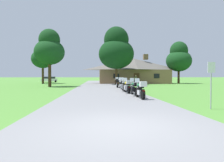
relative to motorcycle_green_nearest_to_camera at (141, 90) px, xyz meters
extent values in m
plane|color=#4C8433|center=(-2.18, 13.12, -0.62)|extent=(500.00, 500.00, 0.00)
cube|color=slate|center=(-2.18, 11.12, -0.59)|extent=(6.40, 80.00, 0.06)
cylinder|color=black|center=(-0.02, 0.87, -0.24)|extent=(0.13, 0.64, 0.64)
cylinder|color=black|center=(0.01, -0.57, -0.24)|extent=(0.17, 0.64, 0.64)
cube|color=silver|center=(0.00, 0.13, -0.18)|extent=(0.27, 0.57, 0.30)
ellipsoid|color=#195B33|center=(-0.01, 0.39, 0.27)|extent=(0.31, 0.53, 0.26)
cube|color=black|center=(0.00, -0.07, 0.18)|extent=(0.29, 0.53, 0.10)
cylinder|color=silver|center=(-0.02, 0.83, 0.46)|extent=(0.66, 0.05, 0.03)
cylinder|color=silver|center=(-0.02, 0.87, 0.12)|extent=(0.07, 0.24, 0.73)
cube|color=#B2BCC6|center=(-0.02, 0.93, 0.60)|extent=(0.32, 0.12, 0.27)
sphere|color=silver|center=(-0.02, 0.83, 0.32)|extent=(0.11, 0.11, 0.11)
cube|color=silver|center=(0.01, -0.62, 0.40)|extent=(0.41, 0.37, 0.32)
cube|color=red|center=(0.02, -0.79, -0.01)|extent=(0.14, 0.03, 0.06)
cylinder|color=silver|center=(0.14, -0.25, -0.34)|extent=(0.08, 0.55, 0.07)
cylinder|color=black|center=(0.00, 2.99, -0.24)|extent=(0.14, 0.64, 0.64)
cylinder|color=black|center=(0.07, 1.55, -0.24)|extent=(0.18, 0.65, 0.64)
cube|color=silver|center=(0.04, 2.25, -0.18)|extent=(0.29, 0.57, 0.30)
ellipsoid|color=#195B33|center=(0.03, 2.51, 0.27)|extent=(0.32, 0.53, 0.26)
cube|color=black|center=(0.05, 2.05, 0.18)|extent=(0.30, 0.53, 0.10)
cylinder|color=silver|center=(0.01, 2.95, 0.46)|extent=(0.66, 0.06, 0.03)
cylinder|color=silver|center=(0.00, 2.99, 0.12)|extent=(0.07, 0.24, 0.73)
cube|color=#B2BCC6|center=(0.00, 3.05, 0.60)|extent=(0.32, 0.12, 0.27)
sphere|color=silver|center=(0.01, 2.95, 0.32)|extent=(0.11, 0.11, 0.11)
cube|color=black|center=(0.07, 1.50, 0.40)|extent=(0.42, 0.38, 0.32)
cube|color=red|center=(0.08, 1.33, -0.01)|extent=(0.14, 0.04, 0.06)
cylinder|color=silver|center=(0.20, 1.88, -0.34)|extent=(0.09, 0.55, 0.07)
cube|color=black|center=(-0.19, 1.59, -0.06)|extent=(0.22, 0.41, 0.36)
cube|color=black|center=(0.33, 1.61, -0.06)|extent=(0.22, 0.41, 0.36)
cylinder|color=black|center=(-0.22, 5.06, -0.24)|extent=(0.14, 0.64, 0.64)
cylinder|color=black|center=(-0.16, 3.62, -0.24)|extent=(0.18, 0.65, 0.64)
cube|color=silver|center=(-0.19, 4.32, -0.18)|extent=(0.28, 0.57, 0.30)
ellipsoid|color=gold|center=(-0.20, 4.58, 0.27)|extent=(0.32, 0.53, 0.26)
cube|color=black|center=(-0.18, 4.12, 0.18)|extent=(0.30, 0.53, 0.10)
cylinder|color=silver|center=(-0.22, 5.02, 0.46)|extent=(0.66, 0.06, 0.03)
cylinder|color=silver|center=(-0.22, 5.06, 0.12)|extent=(0.07, 0.24, 0.73)
cube|color=#B2BCC6|center=(-0.23, 5.12, 0.60)|extent=(0.32, 0.12, 0.27)
sphere|color=silver|center=(-0.22, 5.02, 0.32)|extent=(0.11, 0.11, 0.11)
cube|color=#B7B7BC|center=(-0.16, 3.57, 0.40)|extent=(0.42, 0.38, 0.32)
cube|color=red|center=(-0.15, 3.40, -0.01)|extent=(0.14, 0.04, 0.06)
cylinder|color=silver|center=(-0.04, 3.95, -0.34)|extent=(0.09, 0.55, 0.07)
cube|color=#B7B7BC|center=(-0.42, 3.66, -0.06)|extent=(0.22, 0.41, 0.36)
cube|color=#B7B7BC|center=(0.10, 3.68, -0.06)|extent=(0.22, 0.41, 0.36)
cylinder|color=black|center=(-0.17, 6.99, -0.24)|extent=(0.14, 0.64, 0.64)
cylinder|color=black|center=(-0.24, 5.55, -0.24)|extent=(0.18, 0.65, 0.64)
cube|color=silver|center=(-0.21, 6.25, -0.18)|extent=(0.29, 0.57, 0.30)
ellipsoid|color=#B2B5BC|center=(-0.19, 6.51, 0.27)|extent=(0.32, 0.53, 0.26)
cube|color=black|center=(-0.21, 6.05, 0.18)|extent=(0.30, 0.53, 0.10)
cylinder|color=silver|center=(-0.17, 6.95, 0.46)|extent=(0.66, 0.06, 0.03)
cylinder|color=silver|center=(-0.17, 6.99, 0.12)|extent=(0.07, 0.24, 0.73)
cube|color=#B2BCC6|center=(-0.17, 7.05, 0.60)|extent=(0.32, 0.12, 0.27)
sphere|color=silver|center=(-0.17, 6.95, 0.32)|extent=(0.11, 0.11, 0.11)
cube|color=#B7B7BC|center=(-0.24, 5.51, 0.40)|extent=(0.42, 0.38, 0.32)
cube|color=red|center=(-0.25, 5.34, -0.01)|extent=(0.14, 0.04, 0.06)
cylinder|color=silver|center=(-0.08, 5.87, -0.34)|extent=(0.10, 0.55, 0.07)
cube|color=#B7B7BC|center=(-0.50, 5.62, -0.06)|extent=(0.22, 0.41, 0.36)
cube|color=#B7B7BC|center=(0.02, 5.59, -0.06)|extent=(0.22, 0.41, 0.36)
cylinder|color=black|center=(-0.06, 9.01, -0.24)|extent=(0.13, 0.64, 0.64)
cylinder|color=black|center=(-0.09, 7.57, -0.24)|extent=(0.17, 0.64, 0.64)
cube|color=silver|center=(-0.08, 8.27, -0.18)|extent=(0.27, 0.57, 0.30)
ellipsoid|color=#B2B5BC|center=(-0.07, 8.53, 0.27)|extent=(0.31, 0.53, 0.26)
cube|color=black|center=(-0.08, 8.07, 0.18)|extent=(0.29, 0.53, 0.10)
cylinder|color=silver|center=(-0.06, 8.97, 0.46)|extent=(0.66, 0.05, 0.03)
cylinder|color=silver|center=(-0.06, 9.01, 0.12)|extent=(0.07, 0.24, 0.73)
cube|color=#B2BCC6|center=(-0.06, 9.07, 0.60)|extent=(0.32, 0.12, 0.27)
sphere|color=silver|center=(-0.06, 8.97, 0.32)|extent=(0.11, 0.11, 0.11)
cube|color=black|center=(-0.10, 7.52, 0.40)|extent=(0.41, 0.37, 0.32)
cube|color=red|center=(-0.10, 7.35, -0.01)|extent=(0.14, 0.03, 0.06)
cylinder|color=silver|center=(0.05, 7.89, -0.34)|extent=(0.08, 0.55, 0.07)
cylinder|color=black|center=(0.01, 10.99, -0.24)|extent=(0.12, 0.64, 0.64)
cylinder|color=black|center=(-0.01, 9.55, -0.24)|extent=(0.16, 0.64, 0.64)
cube|color=silver|center=(0.00, 10.25, -0.18)|extent=(0.27, 0.56, 0.30)
ellipsoid|color=#1E3899|center=(0.00, 10.51, 0.27)|extent=(0.31, 0.52, 0.26)
cube|color=black|center=(0.00, 10.05, 0.18)|extent=(0.29, 0.52, 0.10)
cylinder|color=silver|center=(0.01, 10.95, 0.46)|extent=(0.66, 0.04, 0.03)
cylinder|color=silver|center=(0.01, 10.99, 0.12)|extent=(0.06, 0.24, 0.73)
cube|color=#B2BCC6|center=(0.01, 11.05, 0.60)|extent=(0.32, 0.11, 0.27)
sphere|color=silver|center=(0.01, 10.95, 0.32)|extent=(0.11, 0.11, 0.11)
cube|color=silver|center=(-0.01, 9.50, 0.40)|extent=(0.40, 0.36, 0.32)
cube|color=red|center=(-0.01, 9.33, -0.01)|extent=(0.14, 0.03, 0.06)
cylinder|color=silver|center=(0.14, 9.87, -0.34)|extent=(0.08, 0.55, 0.07)
cylinder|color=black|center=(-0.14, 13.19, -0.24)|extent=(0.13, 0.64, 0.64)
cylinder|color=black|center=(-0.19, 11.75, -0.24)|extent=(0.18, 0.65, 0.64)
cube|color=silver|center=(-0.17, 12.45, -0.18)|extent=(0.28, 0.57, 0.30)
ellipsoid|color=gold|center=(-0.16, 12.71, 0.27)|extent=(0.32, 0.53, 0.26)
cube|color=black|center=(-0.17, 12.25, 0.18)|extent=(0.30, 0.53, 0.10)
cylinder|color=silver|center=(-0.14, 13.15, 0.46)|extent=(0.66, 0.06, 0.03)
cylinder|color=silver|center=(-0.14, 13.19, 0.12)|extent=(0.07, 0.24, 0.73)
cube|color=#B2BCC6|center=(-0.14, 13.25, 0.60)|extent=(0.32, 0.12, 0.27)
sphere|color=silver|center=(-0.14, 13.15, 0.32)|extent=(0.11, 0.11, 0.11)
cube|color=black|center=(-0.20, 11.70, 0.40)|extent=(0.41, 0.38, 0.32)
cube|color=red|center=(-0.20, 11.53, -0.01)|extent=(0.14, 0.04, 0.06)
cylinder|color=silver|center=(-0.04, 12.07, -0.34)|extent=(0.09, 0.55, 0.07)
cube|color=brown|center=(4.88, 27.69, 0.78)|extent=(14.03, 6.13, 2.80)
pyramid|color=#5B5651|center=(4.88, 27.69, 3.36)|extent=(14.87, 6.49, 2.36)
cube|color=brown|center=(7.40, 27.69, 4.89)|extent=(0.90, 0.90, 1.10)
cube|color=#472D19|center=(4.88, 24.60, 0.43)|extent=(1.10, 0.08, 2.10)
cube|color=black|center=(0.95, 24.60, 0.92)|extent=(1.10, 0.06, 0.90)
cube|color=black|center=(8.81, 24.60, 0.92)|extent=(1.10, 0.06, 0.90)
cylinder|color=black|center=(3.76, 20.43, -0.19)|extent=(0.14, 0.14, 0.86)
cylinder|color=black|center=(3.90, 20.31, -0.19)|extent=(0.14, 0.14, 0.86)
cube|color=#5B6638|center=(3.83, 20.37, 0.52)|extent=(0.42, 0.40, 0.56)
cylinder|color=#5B6638|center=(3.66, 20.52, 0.50)|extent=(0.09, 0.09, 0.58)
cylinder|color=#5B6638|center=(4.01, 20.22, 0.50)|extent=(0.09, 0.09, 0.58)
sphere|color=tan|center=(3.83, 20.37, 0.94)|extent=(0.21, 0.21, 0.21)
cylinder|color=#9EA0A5|center=(2.35, -3.91, 0.43)|extent=(0.06, 0.06, 2.10)
cube|color=silver|center=(2.35, -3.93, 1.28)|extent=(0.36, 0.02, 0.48)
cylinder|color=#422D19|center=(-13.63, 28.26, 1.28)|extent=(0.44, 0.44, 3.80)
ellipsoid|color=#143D19|center=(-13.63, 28.26, 4.41)|extent=(4.46, 4.46, 3.79)
ellipsoid|color=#123716|center=(-13.63, 28.26, 6.20)|extent=(3.12, 3.12, 3.35)
cylinder|color=#422D19|center=(-9.49, 16.23, 1.27)|extent=(0.44, 0.44, 3.78)
ellipsoid|color=#143D19|center=(-9.49, 16.23, 4.33)|extent=(4.25, 4.25, 3.61)
ellipsoid|color=#123716|center=(-9.49, 16.23, 6.02)|extent=(2.97, 2.97, 3.18)
cylinder|color=#422D19|center=(0.67, 21.78, 1.22)|extent=(0.44, 0.44, 3.67)
ellipsoid|color=#0F3314|center=(0.67, 21.78, 4.75)|extent=(6.17, 6.17, 5.24)
ellipsoid|color=black|center=(0.67, 21.78, 7.22)|extent=(4.32, 4.32, 4.63)
cylinder|color=#422D19|center=(14.19, 26.91, 1.01)|extent=(0.44, 0.44, 3.25)
ellipsoid|color=#143D19|center=(14.19, 26.91, 4.06)|extent=(5.17, 5.17, 4.40)
ellipsoid|color=#123716|center=(14.19, 26.91, 6.12)|extent=(3.62, 3.62, 3.88)
cube|color=silver|center=(-14.07, 35.57, 0.00)|extent=(3.09, 4.94, 0.60)
cube|color=black|center=(-14.13, 35.38, 0.54)|extent=(2.48, 3.55, 0.48)
cylinder|color=black|center=(-14.47, 37.18, -0.30)|extent=(0.40, 0.68, 0.64)
cylinder|color=black|center=(-12.85, 36.69, -0.30)|extent=(0.40, 0.68, 0.64)
cylinder|color=black|center=(-15.29, 34.45, -0.30)|extent=(0.40, 0.68, 0.64)
cylinder|color=black|center=(-13.67, 33.96, -0.30)|extent=(0.40, 0.68, 0.64)
camera|label=1|loc=(-2.85, -12.38, 0.88)|focal=31.39mm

